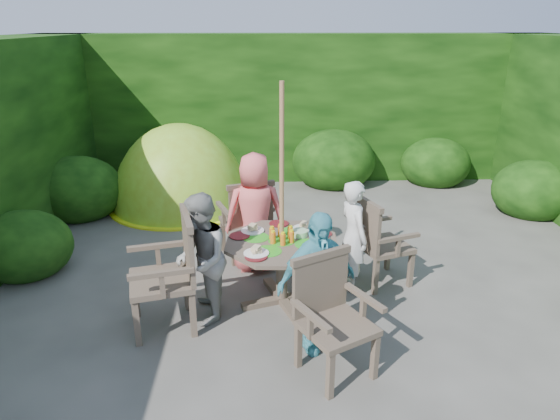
{
  "coord_description": "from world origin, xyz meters",
  "views": [
    {
      "loc": [
        -0.67,
        -5.01,
        2.68
      ],
      "look_at": [
        -0.47,
        -0.17,
        0.85
      ],
      "focal_mm": 32.0,
      "sensor_mm": 36.0,
      "label": 1
    }
  ],
  "objects_px": {
    "garden_chair_right": "(377,241)",
    "garden_chair_back": "(247,218)",
    "patio_table": "(282,251)",
    "parasol_pole": "(282,200)",
    "garden_chair_front": "(331,314)",
    "child_left": "(201,259)",
    "garden_chair_left": "(171,271)",
    "dome_tent": "(182,204)",
    "child_right": "(353,236)",
    "child_front": "(317,282)",
    "child_back": "(255,213)"
  },
  "relations": [
    {
      "from": "patio_table",
      "to": "child_front",
      "type": "distance_m",
      "value": 0.8
    },
    {
      "from": "garden_chair_back",
      "to": "child_back",
      "type": "height_order",
      "value": "child_back"
    },
    {
      "from": "garden_chair_front",
      "to": "dome_tent",
      "type": "height_order",
      "value": "dome_tent"
    },
    {
      "from": "child_right",
      "to": "dome_tent",
      "type": "relative_size",
      "value": 0.47
    },
    {
      "from": "child_right",
      "to": "child_left",
      "type": "bearing_deg",
      "value": 92.5
    },
    {
      "from": "child_left",
      "to": "child_back",
      "type": "relative_size",
      "value": 0.92
    },
    {
      "from": "child_front",
      "to": "dome_tent",
      "type": "height_order",
      "value": "dome_tent"
    },
    {
      "from": "garden_chair_back",
      "to": "child_front",
      "type": "height_order",
      "value": "child_front"
    },
    {
      "from": "garden_chair_front",
      "to": "child_back",
      "type": "relative_size",
      "value": 0.69
    },
    {
      "from": "garden_chair_back",
      "to": "child_back",
      "type": "distance_m",
      "value": 0.34
    },
    {
      "from": "garden_chair_back",
      "to": "child_back",
      "type": "xyz_separation_m",
      "value": [
        0.1,
        -0.28,
        0.17
      ]
    },
    {
      "from": "patio_table",
      "to": "child_front",
      "type": "relative_size",
      "value": 1.18
    },
    {
      "from": "patio_table",
      "to": "garden_chair_right",
      "type": "xyz_separation_m",
      "value": [
        1.03,
        0.36,
        -0.07
      ]
    },
    {
      "from": "garden_chair_left",
      "to": "child_front",
      "type": "height_order",
      "value": "child_front"
    },
    {
      "from": "child_right",
      "to": "child_back",
      "type": "bearing_deg",
      "value": 47.5
    },
    {
      "from": "child_left",
      "to": "garden_chair_front",
      "type": "bearing_deg",
      "value": 48.44
    },
    {
      "from": "patio_table",
      "to": "child_front",
      "type": "height_order",
      "value": "child_front"
    },
    {
      "from": "parasol_pole",
      "to": "garden_chair_front",
      "type": "xyz_separation_m",
      "value": [
        0.35,
        -1.04,
        -0.6
      ]
    },
    {
      "from": "garden_chair_right",
      "to": "child_right",
      "type": "distance_m",
      "value": 0.31
    },
    {
      "from": "child_right",
      "to": "garden_chair_front",
      "type": "bearing_deg",
      "value": 145.94
    },
    {
      "from": "parasol_pole",
      "to": "garden_chair_right",
      "type": "bearing_deg",
      "value": 19.23
    },
    {
      "from": "child_left",
      "to": "parasol_pole",
      "type": "bearing_deg",
      "value": 102.82
    },
    {
      "from": "garden_chair_back",
      "to": "dome_tent",
      "type": "xyz_separation_m",
      "value": [
        -1.07,
        1.93,
        -0.51
      ]
    },
    {
      "from": "parasol_pole",
      "to": "child_right",
      "type": "relative_size",
      "value": 1.84
    },
    {
      "from": "garden_chair_left",
      "to": "child_right",
      "type": "xyz_separation_m",
      "value": [
        1.78,
        0.63,
        0.04
      ]
    },
    {
      "from": "garden_chair_left",
      "to": "dome_tent",
      "type": "distance_m",
      "value": 3.4
    },
    {
      "from": "child_left",
      "to": "dome_tent",
      "type": "bearing_deg",
      "value": -174.53
    },
    {
      "from": "patio_table",
      "to": "parasol_pole",
      "type": "bearing_deg",
      "value": -147.96
    },
    {
      "from": "child_front",
      "to": "garden_chair_front",
      "type": "bearing_deg",
      "value": -97.98
    },
    {
      "from": "dome_tent",
      "to": "garden_chair_left",
      "type": "bearing_deg",
      "value": -80.58
    },
    {
      "from": "garden_chair_front",
      "to": "child_left",
      "type": "height_order",
      "value": "child_left"
    },
    {
      "from": "parasol_pole",
      "to": "dome_tent",
      "type": "relative_size",
      "value": 0.87
    },
    {
      "from": "patio_table",
      "to": "child_front",
      "type": "bearing_deg",
      "value": -71.05
    },
    {
      "from": "child_front",
      "to": "dome_tent",
      "type": "relative_size",
      "value": 0.5
    },
    {
      "from": "child_front",
      "to": "garden_chair_back",
      "type": "bearing_deg",
      "value": 84.66
    },
    {
      "from": "patio_table",
      "to": "garden_chair_front",
      "type": "bearing_deg",
      "value": -71.69
    },
    {
      "from": "garden_chair_right",
      "to": "child_back",
      "type": "bearing_deg",
      "value": 53.74
    },
    {
      "from": "garden_chair_back",
      "to": "patio_table",
      "type": "bearing_deg",
      "value": 89.62
    },
    {
      "from": "child_right",
      "to": "patio_table",
      "type": "bearing_deg",
      "value": 92.43
    },
    {
      "from": "child_right",
      "to": "parasol_pole",
      "type": "bearing_deg",
      "value": 92.5
    },
    {
      "from": "garden_chair_right",
      "to": "garden_chair_front",
      "type": "relative_size",
      "value": 1.0
    },
    {
      "from": "garden_chair_right",
      "to": "garden_chair_back",
      "type": "distance_m",
      "value": 1.55
    },
    {
      "from": "garden_chair_front",
      "to": "dome_tent",
      "type": "relative_size",
      "value": 0.37
    },
    {
      "from": "garden_chair_left",
      "to": "parasol_pole",
      "type": "bearing_deg",
      "value": 95.66
    },
    {
      "from": "child_left",
      "to": "child_back",
      "type": "bearing_deg",
      "value": 147.82
    },
    {
      "from": "garden_chair_left",
      "to": "child_left",
      "type": "height_order",
      "value": "child_left"
    },
    {
      "from": "child_right",
      "to": "child_front",
      "type": "relative_size",
      "value": 0.95
    },
    {
      "from": "garden_chair_right",
      "to": "garden_chair_front",
      "type": "height_order",
      "value": "garden_chair_front"
    },
    {
      "from": "parasol_pole",
      "to": "child_left",
      "type": "relative_size",
      "value": 1.76
    },
    {
      "from": "garden_chair_front",
      "to": "garden_chair_left",
      "type": "bearing_deg",
      "value": 125.05
    }
  ]
}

